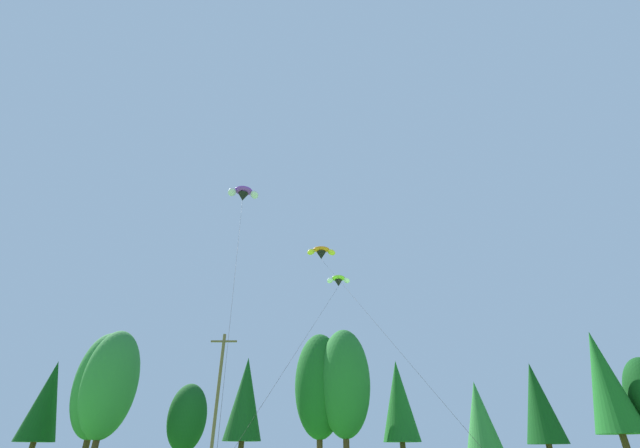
{
  "coord_description": "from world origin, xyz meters",
  "views": [
    {
      "loc": [
        -1.31,
        4.84,
        1.98
      ],
      "look_at": [
        -1.27,
        25.67,
        13.81
      ],
      "focal_mm": 22.68,
      "sensor_mm": 36.0,
      "label": 1
    }
  ],
  "objects_px": {
    "parafoil_kite_high_purple": "(242,193)",
    "parafoil_kite_mid_orange": "(321,253)",
    "utility_pole": "(216,399)",
    "parafoil_kite_far_lime_white": "(338,281)"
  },
  "relations": [
    {
      "from": "utility_pole",
      "to": "parafoil_kite_mid_orange",
      "type": "distance_m",
      "value": 18.2
    },
    {
      "from": "parafoil_kite_high_purple",
      "to": "parafoil_kite_mid_orange",
      "type": "height_order",
      "value": "parafoil_kite_high_purple"
    },
    {
      "from": "parafoil_kite_mid_orange",
      "to": "parafoil_kite_high_purple",
      "type": "bearing_deg",
      "value": -146.07
    },
    {
      "from": "utility_pole",
      "to": "parafoil_kite_mid_orange",
      "type": "height_order",
      "value": "parafoil_kite_mid_orange"
    },
    {
      "from": "parafoil_kite_mid_orange",
      "to": "parafoil_kite_far_lime_white",
      "type": "xyz_separation_m",
      "value": [
        1.66,
        -2.7,
        -4.34
      ]
    },
    {
      "from": "parafoil_kite_high_purple",
      "to": "parafoil_kite_mid_orange",
      "type": "relative_size",
      "value": 1.15
    },
    {
      "from": "parafoil_kite_mid_orange",
      "to": "utility_pole",
      "type": "bearing_deg",
      "value": -148.02
    },
    {
      "from": "utility_pole",
      "to": "parafoil_kite_far_lime_white",
      "type": "bearing_deg",
      "value": 13.98
    },
    {
      "from": "utility_pole",
      "to": "parafoil_kite_far_lime_white",
      "type": "xyz_separation_m",
      "value": [
        9.96,
        2.48,
        11.0
      ]
    },
    {
      "from": "utility_pole",
      "to": "parafoil_kite_mid_orange",
      "type": "bearing_deg",
      "value": 31.98
    }
  ]
}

